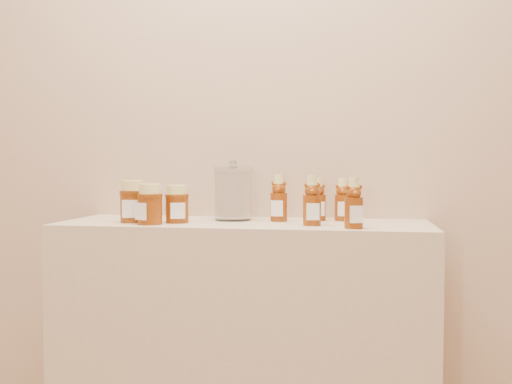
% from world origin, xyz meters
% --- Properties ---
extents(wall_back, '(3.50, 0.02, 2.70)m').
position_xyz_m(wall_back, '(0.00, 1.75, 1.35)').
color(wall_back, tan).
rests_on(wall_back, ground).
extents(display_table, '(1.20, 0.40, 0.90)m').
position_xyz_m(display_table, '(0.00, 1.55, 0.45)').
color(display_table, tan).
rests_on(display_table, ground).
extents(bear_bottle_back_left, '(0.06, 0.06, 0.18)m').
position_xyz_m(bear_bottle_back_left, '(0.11, 1.60, 0.99)').
color(bear_bottle_back_left, '#622507').
rests_on(bear_bottle_back_left, display_table).
extents(bear_bottle_back_mid, '(0.06, 0.06, 0.16)m').
position_xyz_m(bear_bottle_back_mid, '(0.23, 1.65, 0.98)').
color(bear_bottle_back_mid, '#622507').
rests_on(bear_bottle_back_mid, display_table).
extents(bear_bottle_back_right, '(0.06, 0.06, 0.16)m').
position_xyz_m(bear_bottle_back_right, '(0.32, 1.65, 0.98)').
color(bear_bottle_back_right, '#622507').
rests_on(bear_bottle_back_right, display_table).
extents(bear_bottle_front_left, '(0.07, 0.07, 0.17)m').
position_xyz_m(bear_bottle_front_left, '(0.23, 1.48, 0.99)').
color(bear_bottle_front_left, '#622507').
rests_on(bear_bottle_front_left, display_table).
extents(bear_bottle_front_right, '(0.07, 0.07, 0.17)m').
position_xyz_m(bear_bottle_front_right, '(0.35, 1.42, 0.98)').
color(bear_bottle_front_right, '#622507').
rests_on(bear_bottle_front_right, display_table).
extents(honey_jar_left, '(0.10, 0.10, 0.14)m').
position_xyz_m(honey_jar_left, '(-0.35, 1.49, 0.97)').
color(honey_jar_left, '#622507').
rests_on(honey_jar_left, display_table).
extents(honey_jar_back, '(0.10, 0.10, 0.12)m').
position_xyz_m(honey_jar_back, '(-0.21, 1.49, 0.96)').
color(honey_jar_back, '#622507').
rests_on(honey_jar_back, display_table).
extents(honey_jar_front, '(0.11, 0.11, 0.13)m').
position_xyz_m(honey_jar_front, '(-0.28, 1.43, 0.96)').
color(honey_jar_front, '#622507').
rests_on(honey_jar_front, display_table).
extents(glass_canister, '(0.13, 0.13, 0.20)m').
position_xyz_m(glass_canister, '(-0.05, 1.61, 1.00)').
color(glass_canister, white).
rests_on(glass_canister, display_table).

